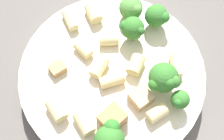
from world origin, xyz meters
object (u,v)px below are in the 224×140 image
Objects in this scene: broccoli_floret_1 at (157,16)px; broccoli_floret_4 at (164,79)px; rigatoni_1 at (70,20)px; rigatoni_2 at (176,65)px; rigatoni_9 at (57,110)px; rigatoni_5 at (83,50)px; pasta_bowl at (112,77)px; rigatoni_10 at (84,123)px; rigatoni_6 at (157,113)px; rigatoni_0 at (94,13)px; chicken_chunk_2 at (57,68)px; rigatoni_3 at (99,67)px; rigatoni_8 at (112,80)px; broccoli_floret_2 at (132,8)px; broccoli_floret_0 at (132,28)px; chicken_chunk_1 at (112,119)px; chicken_chunk_0 at (141,97)px; rigatoni_7 at (109,40)px; broccoli_floret_5 at (110,138)px; broccoli_floret_3 at (180,100)px; rigatoni_4 at (136,65)px.

broccoli_floret_1 is 0.80× the size of broccoli_floret_4.
rigatoni_2 is (-0.08, 0.13, -0.00)m from rigatoni_1.
rigatoni_1 is 0.15m from rigatoni_2.
rigatoni_5 is at bearing -140.82° from rigatoni_9.
rigatoni_10 is (0.06, 0.04, 0.02)m from pasta_bowl.
rigatoni_6 is at bearing 102.46° from pasta_bowl.
rigatoni_0 is 1.35× the size of chicken_chunk_2.
rigatoni_8 is (-0.00, 0.02, -0.00)m from rigatoni_3.
rigatoni_6 is 1.28× the size of chicken_chunk_2.
broccoli_floret_0 is at bearing 58.84° from broccoli_floret_2.
broccoli_floret_0 is 1.37× the size of chicken_chunk_1.
chicken_chunk_0 is (-0.07, 0.01, -0.00)m from rigatoni_10.
rigatoni_1 is 1.17× the size of rigatoni_7.
rigatoni_0 reaches higher than chicken_chunk_2.
broccoli_floret_2 reaches higher than rigatoni_10.
rigatoni_9 reaches higher than rigatoni_6.
rigatoni_3 and rigatoni_10 have the same top height.
rigatoni_1 is 0.07m from chicken_chunk_2.
rigatoni_8 reaches higher than rigatoni_5.
rigatoni_8 is (0.07, 0.07, -0.01)m from broccoli_floret_2.
rigatoni_3 is (0.03, 0.07, -0.00)m from rigatoni_0.
pasta_bowl is at bearing 144.69° from chicken_chunk_2.
broccoli_floret_2 is 1.21× the size of rigatoni_2.
broccoli_floret_2 is 1.37× the size of rigatoni_3.
broccoli_floret_0 is 0.91× the size of broccoli_floret_5.
broccoli_floret_2 is 0.14m from rigatoni_6.
rigatoni_10 is at bearing -6.07° from chicken_chunk_0.
chicken_chunk_2 is at bearing -57.69° from rigatoni_6.
broccoli_floret_1 is at bearing -178.65° from broccoli_floret_0.
rigatoni_7 is 0.09m from chicken_chunk_0.
rigatoni_0 reaches higher than rigatoni_3.
rigatoni_3 is 0.07m from rigatoni_10.
rigatoni_8 is (0.06, 0.04, -0.02)m from broccoli_floret_0.
chicken_chunk_1 is (0.08, -0.02, -0.01)m from broccoli_floret_3.
rigatoni_0 is at bearing -124.61° from rigatoni_10.
rigatoni_5 is 0.10m from rigatoni_10.
rigatoni_0 is at bearing -150.32° from chicken_chunk_2.
pasta_bowl is 8.52× the size of rigatoni_10.
rigatoni_8 is 1.27× the size of chicken_chunk_0.
rigatoni_7 is (0.07, -0.01, -0.01)m from broccoli_floret_1.
broccoli_floret_3 is 0.03m from rigatoni_6.
broccoli_floret_4 is at bearing -83.89° from broccoli_floret_3.
rigatoni_0 is 0.04m from rigatoni_7.
broccoli_floret_1 is 0.12m from broccoli_floret_3.
rigatoni_9 is (0.08, -0.00, 0.00)m from rigatoni_8.
rigatoni_4 is (-0.04, 0.10, 0.00)m from rigatoni_1.
rigatoni_8 is at bearing 101.94° from rigatoni_3.
broccoli_floret_0 reaches higher than rigatoni_9.
chicken_chunk_0 is (0.02, 0.04, -0.00)m from rigatoni_4.
rigatoni_8 is at bearing 24.11° from broccoli_floret_1.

